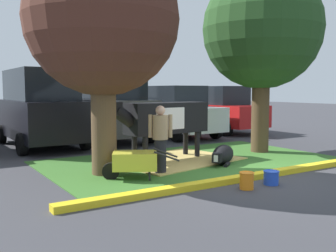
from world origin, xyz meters
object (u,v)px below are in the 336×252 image
Objects in this scene: wheelbarrow at (134,161)px; hatchback_white at (175,112)px; shade_tree_right at (262,30)px; shade_tree_left at (102,20)px; suv_black at (40,108)px; calf_lying at (223,155)px; cow_holstein at (164,118)px; sedan_red at (220,110)px; person_handler at (160,138)px; bucket_blue at (271,177)px; suv_dark_grey at (106,106)px; bucket_orange at (247,180)px.

hatchback_white is at bearing 49.89° from wheelbarrow.
wheelbarrow is (-4.84, -1.15, -3.21)m from shade_tree_right.
shade_tree_left is 1.09× the size of suv_black.
shade_tree_right is at bearing -90.66° from hatchback_white.
calf_lying is at bearing -111.95° from hatchback_white.
sedan_red is at bearing 38.71° from cow_holstein.
shade_tree_left is 3.31× the size of person_handler.
sedan_red is at bearing 34.65° from shade_tree_left.
shade_tree_right is at bearing 13.38° from wheelbarrow.
calf_lying is 0.81× the size of person_handler.
cow_holstein is 1.68m from person_handler.
bucket_blue is 0.07× the size of suv_black.
shade_tree_right is (5.16, 0.37, 0.25)m from shade_tree_left.
calf_lying is at bearing 4.03° from person_handler.
shade_tree_right reaches higher than bucket_blue.
calf_lying is 5.99m from hatchback_white.
shade_tree_right is 6.29m from sedan_red.
calf_lying is at bearing -84.37° from suv_dark_grey.
hatchback_white is (2.81, 7.65, 0.84)m from bucket_blue.
bucket_blue is (2.08, -1.85, -0.24)m from wheelbarrow.
suv_dark_grey is at bearing 172.83° from hatchback_white.
calf_lying is 0.28× the size of hatchback_white.
calf_lying is 0.27× the size of suv_dark_grey.
shade_tree_right is 1.22× the size of hatchback_white.
bucket_orange is 0.07× the size of sedan_red.
wheelbarrow is at bearing 127.69° from bucket_orange.
shade_tree_right is at bearing -6.58° from cow_holstein.
cow_holstein is at bearing 96.92° from bucket_blue.
cow_holstein is at bearing 85.79° from bucket_orange.
shade_tree_right is 1.71× the size of cow_holstein.
bucket_orange is (-3.41, -3.00, -3.43)m from shade_tree_right.
suv_dark_grey is (2.41, 5.38, -2.07)m from shade_tree_left.
suv_black is (-1.80, 7.72, 1.10)m from bucket_orange.
bucket_orange is at bearing -76.86° from suv_black.
bucket_orange is 0.07× the size of suv_dark_grey.
cow_holstein is 9.95× the size of bucket_blue.
bucket_orange is 0.07× the size of suv_black.
person_handler is at bearing 11.72° from wheelbarrow.
shade_tree_right is 1.16× the size of suv_black.
cow_holstein is at bearing 42.13° from wheelbarrow.
suv_dark_grey reaches higher than bucket_blue.
hatchback_white is at bearing -7.17° from suv_dark_grey.
person_handler is (-1.92, -0.14, 0.57)m from calf_lying.
person_handler is 7.01m from hatchback_white.
sedan_red is (5.85, 4.69, -0.13)m from cow_holstein.
sedan_red reaches higher than cow_holstein.
suv_black reaches higher than cow_holstein.
calf_lying is (0.99, -1.22, -0.88)m from cow_holstein.
person_handler is 4.83× the size of bucket_blue.
cow_holstein is 9.63× the size of bucket_orange.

